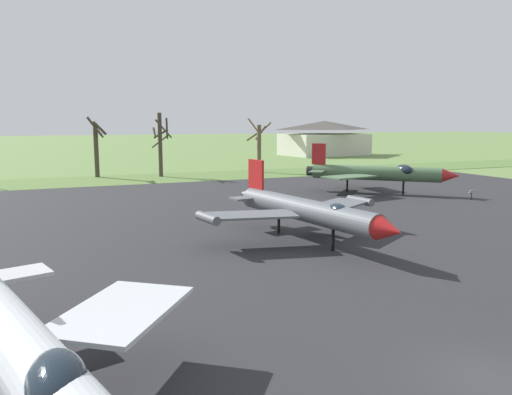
{
  "coord_description": "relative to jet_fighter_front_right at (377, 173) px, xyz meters",
  "views": [
    {
      "loc": [
        -11.67,
        -9.76,
        7.53
      ],
      "look_at": [
        2.39,
        23.35,
        2.09
      ],
      "focal_mm": 34.99,
      "sensor_mm": 36.0,
      "label": 1
    }
  ],
  "objects": [
    {
      "name": "grass_verge_strip",
      "position": [
        -20.64,
        23.57,
        -2.21
      ],
      "size": [
        151.08,
        12.0,
        0.06
      ],
      "primitive_type": "cube",
      "color": "#567437",
      "rests_on": "ground"
    },
    {
      "name": "jet_fighter_rear_center",
      "position": [
        -17.44,
        -16.26,
        -0.13
      ],
      "size": [
        12.96,
        14.78,
        4.88
      ],
      "color": "#565B60",
      "rests_on": "ground"
    },
    {
      "name": "info_placard_front_right",
      "position": [
        5.76,
        -7.3,
        -1.58
      ],
      "size": [
        0.57,
        0.33,
        1.04
      ],
      "color": "black",
      "rests_on": "ground"
    },
    {
      "name": "ground_plane",
      "position": [
        -20.64,
        -33.5,
        -2.24
      ],
      "size": [
        600.0,
        600.0,
        0.0
      ],
      "primitive_type": "plane",
      "color": "#607F42"
    },
    {
      "name": "bare_tree_left_of_center",
      "position": [
        -25.7,
        27.94,
        2.03
      ],
      "size": [
        2.69,
        1.83,
        8.28
      ],
      "color": "#42382D",
      "rests_on": "ground"
    },
    {
      "name": "asphalt_apron",
      "position": [
        -20.64,
        -14.35,
        -2.22
      ],
      "size": [
        91.08,
        63.84,
        0.05
      ],
      "primitive_type": "cube",
      "color": "#28282B",
      "rests_on": "ground"
    },
    {
      "name": "bare_tree_center",
      "position": [
        -17.47,
        25.34,
        2.58
      ],
      "size": [
        2.45,
        3.01,
        8.82
      ],
      "color": "#42382D",
      "rests_on": "ground"
    },
    {
      "name": "jet_fighter_rear_right",
      "position": [
        -33.03,
        -31.28,
        0.03
      ],
      "size": [
        10.94,
        15.87,
        5.19
      ],
      "color": "silver",
      "rests_on": "ground"
    },
    {
      "name": "visitor_building",
      "position": [
        27.56,
        57.32,
        1.56
      ],
      "size": [
        20.47,
        14.57,
        7.83
      ],
      "color": "beige",
      "rests_on": "ground"
    },
    {
      "name": "jet_fighter_front_right",
      "position": [
        0.0,
        0.0,
        0.0
      ],
      "size": [
        13.33,
        12.82,
        5.24
      ],
      "color": "#4C6B47",
      "rests_on": "ground"
    },
    {
      "name": "bare_tree_right_of_center",
      "position": [
        -2.49,
        25.82,
        1.96
      ],
      "size": [
        3.29,
        3.26,
        8.13
      ],
      "color": "brown",
      "rests_on": "ground"
    }
  ]
}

